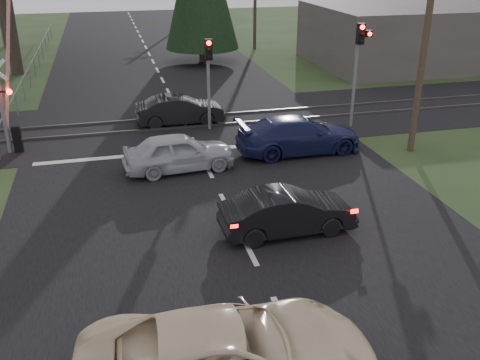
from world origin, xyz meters
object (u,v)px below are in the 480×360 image
object	(u,v)px
utility_pole_near	(426,34)
dark_car_far	(180,110)
cream_coupe	(229,357)
dark_hatchback	(287,212)
crossing_signal	(8,103)
silver_car	(179,152)
traffic_signal_right	(359,55)
traffic_signal_center	(209,69)
blue_sedan	(299,135)

from	to	relation	value
utility_pole_near	dark_car_far	xyz separation A→B (m)	(-8.70, 5.89, -4.05)
cream_coupe	dark_hatchback	bearing A→B (deg)	-25.66
crossing_signal	silver_car	size ratio (longest dim) A/B	1.68
silver_car	traffic_signal_right	bearing A→B (deg)	-74.66
cream_coupe	silver_car	xyz separation A→B (m)	(0.64, 11.07, -0.08)
silver_car	dark_car_far	xyz separation A→B (m)	(0.84, 5.58, -0.03)
traffic_signal_center	dark_hatchback	xyz separation A→B (m)	(0.35, -9.90, -2.15)
blue_sedan	dark_car_far	size ratio (longest dim) A/B	1.25
blue_sedan	traffic_signal_right	bearing A→B (deg)	-56.87
traffic_signal_center	silver_car	bearing A→B (deg)	-114.99
cream_coupe	dark_hatchback	size ratio (longest dim) A/B	1.42
dark_hatchback	silver_car	world-z (taller)	silver_car
cream_coupe	dark_car_far	bearing A→B (deg)	-2.02
traffic_signal_center	dark_hatchback	size ratio (longest dim) A/B	1.03
cream_coupe	utility_pole_near	bearing A→B (deg)	-40.35
traffic_signal_center	dark_car_far	bearing A→B (deg)	134.70
traffic_signal_right	utility_pole_near	size ratio (longest dim) A/B	0.52
crossing_signal	traffic_signal_right	world-z (taller)	crossing_signal
dark_hatchback	traffic_signal_right	bearing A→B (deg)	-37.17
traffic_signal_center	cream_coupe	size ratio (longest dim) A/B	0.73
dark_car_far	crossing_signal	bearing A→B (deg)	106.13
dark_hatchback	silver_car	size ratio (longest dim) A/B	0.96
cream_coupe	blue_sedan	distance (m)	13.04
traffic_signal_center	crossing_signal	bearing A→B (deg)	-173.85
utility_pole_near	dark_hatchback	world-z (taller)	utility_pole_near
crossing_signal	silver_car	distance (m)	7.27
blue_sedan	cream_coupe	bearing A→B (deg)	153.05
traffic_signal_center	cream_coupe	world-z (taller)	traffic_signal_center
blue_sedan	utility_pole_near	bearing A→B (deg)	-103.78
utility_pole_near	cream_coupe	world-z (taller)	utility_pole_near
silver_car	utility_pole_near	bearing A→B (deg)	-96.76
traffic_signal_right	blue_sedan	distance (m)	5.07
dark_hatchback	cream_coupe	bearing A→B (deg)	149.55
traffic_signal_right	utility_pole_near	xyz separation A→B (m)	(0.95, -3.47, 1.41)
utility_pole_near	dark_hatchback	bearing A→B (deg)	-143.82
dark_car_far	blue_sedan	bearing A→B (deg)	-140.12
cream_coupe	silver_car	size ratio (longest dim) A/B	1.36
traffic_signal_center	silver_car	size ratio (longest dim) A/B	0.99
utility_pole_near	blue_sedan	xyz separation A→B (m)	(-4.55, 1.00, -3.99)
crossing_signal	dark_hatchback	bearing A→B (deg)	-46.25
traffic_signal_center	utility_pole_near	xyz separation A→B (m)	(7.50, -4.68, 1.92)
blue_sedan	dark_car_far	world-z (taller)	blue_sedan
cream_coupe	blue_sedan	size ratio (longest dim) A/B	1.11
utility_pole_near	cream_coupe	size ratio (longest dim) A/B	1.60
silver_car	dark_car_far	distance (m)	5.65
traffic_signal_right	traffic_signal_center	xyz separation A→B (m)	(-6.55, 1.20, -0.51)
dark_car_far	dark_hatchback	bearing A→B (deg)	-172.47
traffic_signal_right	dark_hatchback	distance (m)	11.01
utility_pole_near	dark_hatchback	distance (m)	9.74
traffic_signal_center	dark_hatchback	bearing A→B (deg)	-87.95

